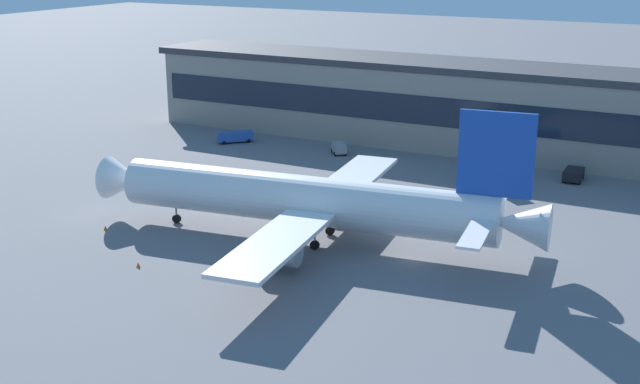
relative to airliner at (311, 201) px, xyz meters
name	(u,v)px	position (x,y,z in m)	size (l,w,h in m)	color
ground_plane	(413,258)	(13.06, 0.55, -5.10)	(600.00, 600.00, 0.00)	slate
terminal_building	(534,112)	(13.06, 53.75, 2.37)	(144.82, 15.46, 14.88)	gray
airliner	(311,201)	(0.00, 0.00, 0.00)	(56.78, 48.41, 17.50)	white
fuel_truck	(490,173)	(12.15, 33.09, -3.21)	(8.12, 7.69, 3.35)	#2651A5
baggage_tug	(339,148)	(-16.05, 39.25, -4.01)	(3.82, 4.06, 1.85)	gray
belt_loader	(236,136)	(-36.22, 37.92, -3.94)	(5.90, 5.98, 1.95)	#2651A5
pushback_tractor	(574,174)	(22.67, 41.58, -4.05)	(2.80, 4.90, 1.75)	black
traffic_cone_0	(260,250)	(-3.31, -6.52, -4.77)	(0.52, 0.52, 0.65)	#F2590C
traffic_cone_1	(105,228)	(-24.72, -8.95, -4.79)	(0.49, 0.49, 0.61)	#F2590C
traffic_cone_2	(138,265)	(-13.02, -16.58, -4.80)	(0.47, 0.47, 0.59)	#F2590C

